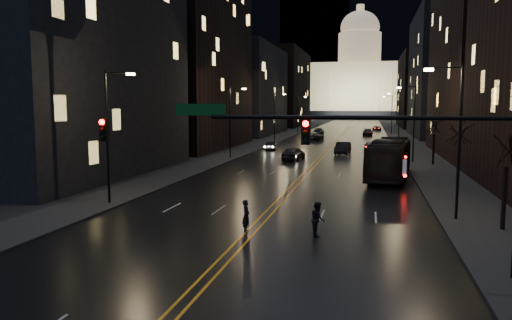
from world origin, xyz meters
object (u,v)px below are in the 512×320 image
Objects in this scene: traffic_signal at (367,146)px; pedestrian_b at (318,219)px; receding_car_a at (343,148)px; oncoming_car_b at (272,146)px; bus at (389,159)px; oncoming_car_a at (294,154)px; pedestrian_a at (246,216)px.

pedestrian_b is at bearing 115.45° from traffic_signal.
pedestrian_b is (1.03, -44.26, 0.06)m from receding_car_a.
traffic_signal is at bearing -81.55° from receding_car_a.
pedestrian_b is (11.72, -47.75, 0.23)m from oncoming_car_b.
pedestrian_b is (-2.38, 5.00, -4.21)m from traffic_signal.
bus is 3.23× the size of oncoming_car_b.
traffic_signal is 41.15m from oncoming_car_a.
pedestrian_b is (6.48, -34.95, 0.06)m from oncoming_car_a.
pedestrian_b is at bearing -94.58° from pedestrian_a.
bus reaches higher than oncoming_car_a.
traffic_signal is 6.96m from pedestrian_b.
bus is at bearing -71.97° from receding_car_a.
receding_car_a is (-3.41, 49.27, -4.27)m from traffic_signal.
oncoming_car_a is 10.79m from receding_car_a.
receding_car_a is at bearing -13.02° from pedestrian_b.
bus reaches higher than oncoming_car_b.
pedestrian_a is 3.77m from pedestrian_b.
bus is at bearing 115.17° from oncoming_car_b.
traffic_signal reaches higher than bus.
receding_car_a reaches higher than oncoming_car_b.
oncoming_car_a is at bearing 136.86° from bus.
pedestrian_b is at bearing -84.18° from receding_car_a.
traffic_signal is 49.57m from receding_car_a.
oncoming_car_a is (-8.87, 39.96, -4.27)m from traffic_signal.
receding_car_a is 2.94× the size of pedestrian_a.
traffic_signal is 10.02× the size of pedestrian_a.
bus reaches higher than pedestrian_b.
bus is 7.53× the size of pedestrian_a.
pedestrian_b reaches higher than oncoming_car_b.
oncoming_car_a is at bearing -3.83° from pedestrian_b.
oncoming_car_b is (-14.10, 52.76, -4.44)m from traffic_signal.
pedestrian_b is at bearing -94.13° from bus.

